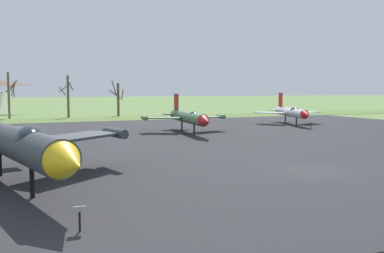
{
  "coord_description": "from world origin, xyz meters",
  "views": [
    {
      "loc": [
        -17.18,
        -21.53,
        5.14
      ],
      "look_at": [
        -2.14,
        14.68,
        1.74
      ],
      "focal_mm": 39.61,
      "sensor_mm": 36.0,
      "label": 1
    }
  ],
  "objects_px": {
    "jet_fighter_front_right": "(188,117)",
    "jet_fighter_rear_center": "(14,142)",
    "info_placard_front_left": "(311,124)",
    "jet_fighter_front_left": "(291,112)",
    "info_placard_rear_center": "(80,216)"
  },
  "relations": [
    {
      "from": "jet_fighter_front_right",
      "to": "jet_fighter_rear_center",
      "type": "height_order",
      "value": "jet_fighter_rear_center"
    },
    {
      "from": "info_placard_front_left",
      "to": "jet_fighter_front_left",
      "type": "bearing_deg",
      "value": 74.46
    },
    {
      "from": "jet_fighter_front_right",
      "to": "jet_fighter_rear_center",
      "type": "relative_size",
      "value": 0.82
    },
    {
      "from": "jet_fighter_front_right",
      "to": "jet_fighter_front_left",
      "type": "bearing_deg",
      "value": 16.81
    },
    {
      "from": "info_placard_front_left",
      "to": "jet_fighter_rear_center",
      "type": "distance_m",
      "value": 41.06
    },
    {
      "from": "info_placard_front_left",
      "to": "jet_fighter_front_right",
      "type": "bearing_deg",
      "value": 175.25
    },
    {
      "from": "jet_fighter_front_right",
      "to": "jet_fighter_rear_center",
      "type": "bearing_deg",
      "value": -130.37
    },
    {
      "from": "info_placard_rear_center",
      "to": "jet_fighter_front_right",
      "type": "bearing_deg",
      "value": 61.55
    },
    {
      "from": "jet_fighter_rear_center",
      "to": "info_placard_rear_center",
      "type": "height_order",
      "value": "jet_fighter_rear_center"
    },
    {
      "from": "jet_fighter_front_left",
      "to": "jet_fighter_rear_center",
      "type": "bearing_deg",
      "value": -143.44
    },
    {
      "from": "jet_fighter_front_left",
      "to": "jet_fighter_rear_center",
      "type": "height_order",
      "value": "jet_fighter_rear_center"
    },
    {
      "from": "jet_fighter_front_left",
      "to": "jet_fighter_rear_center",
      "type": "xyz_separation_m",
      "value": [
        -37.35,
        -27.7,
        0.55
      ]
    },
    {
      "from": "info_placard_front_left",
      "to": "info_placard_rear_center",
      "type": "relative_size",
      "value": 1.1
    },
    {
      "from": "jet_fighter_rear_center",
      "to": "info_placard_rear_center",
      "type": "relative_size",
      "value": 16.69
    },
    {
      "from": "jet_fighter_front_left",
      "to": "info_placard_rear_center",
      "type": "height_order",
      "value": "jet_fighter_front_left"
    }
  ]
}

